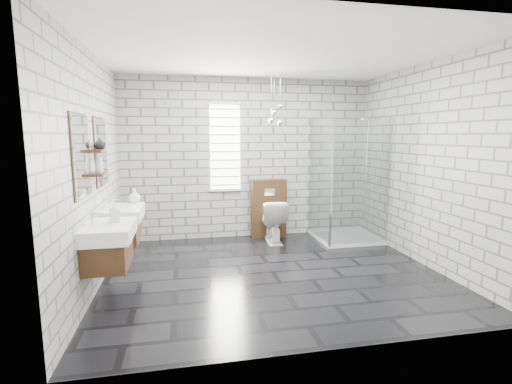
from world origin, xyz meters
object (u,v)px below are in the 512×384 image
object	(u,v)px
toilet	(273,221)
cistern_panel	(268,208)
shower_enclosure	(344,211)
vanity_right	(120,215)
vanity_left	(105,233)

from	to	relation	value
toilet	cistern_panel	bearing A→B (deg)	-85.90
toilet	shower_enclosure	bearing A→B (deg)	174.89
vanity_right	cistern_panel	size ratio (longest dim) A/B	1.57
vanity_left	shower_enclosure	size ratio (longest dim) A/B	0.77
vanity_right	toilet	world-z (taller)	vanity_right
vanity_left	cistern_panel	distance (m)	3.17
vanity_right	cistern_panel	world-z (taller)	vanity_right
shower_enclosure	vanity_right	bearing A→B (deg)	-166.94
vanity_left	vanity_right	distance (m)	0.92
vanity_right	cistern_panel	bearing A→B (deg)	30.26
cistern_panel	toilet	xyz separation A→B (m)	(0.00, -0.33, -0.15)
vanity_right	toilet	xyz separation A→B (m)	(2.24, 0.98, -0.40)
vanity_left	toilet	bearing A→B (deg)	40.28
vanity_right	toilet	distance (m)	2.48
vanity_right	shower_enclosure	xyz separation A→B (m)	(3.41, 0.79, -0.25)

